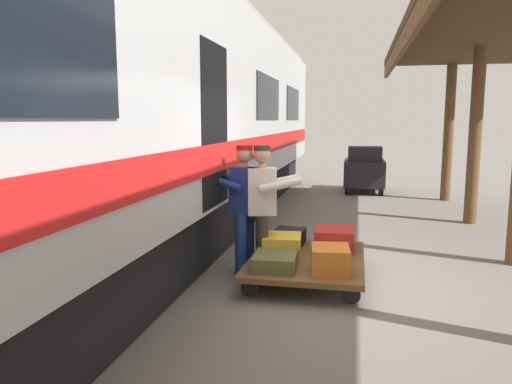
% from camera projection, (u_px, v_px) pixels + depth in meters
% --- Properties ---
extents(ground_plane, '(60.00, 60.00, 0.00)m').
position_uv_depth(ground_plane, '(353.00, 286.00, 5.97)').
color(ground_plane, slate).
extents(train_car, '(3.02, 21.12, 4.00)m').
position_uv_depth(train_car, '(104.00, 117.00, 6.32)').
color(train_car, '#B7BABF').
rests_on(train_car, ground_plane).
extents(luggage_cart, '(1.43, 1.94, 0.28)m').
position_uv_depth(luggage_cart, '(306.00, 260.00, 6.25)').
color(luggage_cart, brown).
rests_on(luggage_cart, ground_plane).
extents(suitcase_olive_duffel, '(0.53, 0.62, 0.17)m').
position_uv_depth(suitcase_olive_duffel, '(275.00, 261.00, 5.78)').
color(suitcase_olive_duffel, brown).
rests_on(suitcase_olive_duffel, luggage_cart).
extents(suitcase_black_hardshell, '(0.46, 0.64, 0.22)m').
position_uv_depth(suitcase_black_hardshell, '(287.00, 238.00, 6.81)').
color(suitcase_black_hardshell, black).
rests_on(suitcase_black_hardshell, luggage_cart).
extents(suitcase_orange_carryall, '(0.48, 0.54, 0.29)m').
position_uv_depth(suitcase_orange_carryall, '(330.00, 259.00, 5.65)').
color(suitcase_orange_carryall, '#CC6B23').
rests_on(suitcase_orange_carryall, luggage_cart).
extents(suitcase_yellow_case, '(0.52, 0.55, 0.28)m').
position_uv_depth(suitcase_yellow_case, '(282.00, 246.00, 6.29)').
color(suitcase_yellow_case, gold).
rests_on(suitcase_yellow_case, luggage_cart).
extents(suitcase_gray_aluminum, '(0.40, 0.49, 0.16)m').
position_uv_depth(suitcase_gray_aluminum, '(332.00, 253.00, 6.17)').
color(suitcase_gray_aluminum, '#9EA0A5').
rests_on(suitcase_gray_aluminum, luggage_cart).
extents(suitcase_red_plastic, '(0.54, 0.64, 0.28)m').
position_uv_depth(suitcase_red_plastic, '(334.00, 238.00, 6.68)').
color(suitcase_red_plastic, '#AD231E').
rests_on(suitcase_red_plastic, luggage_cart).
extents(porter_in_overalls, '(0.73, 0.55, 1.70)m').
position_uv_depth(porter_in_overalls, '(243.00, 205.00, 6.35)').
color(porter_in_overalls, navy).
rests_on(porter_in_overalls, ground_plane).
extents(porter_by_door, '(0.72, 0.53, 1.70)m').
position_uv_depth(porter_by_door, '(263.00, 206.00, 6.25)').
color(porter_by_door, '#332D28').
rests_on(porter_by_door, ground_plane).
extents(baggage_tug, '(1.10, 1.70, 1.30)m').
position_uv_depth(baggage_tug, '(364.00, 170.00, 13.74)').
color(baggage_tug, black).
rests_on(baggage_tug, ground_plane).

